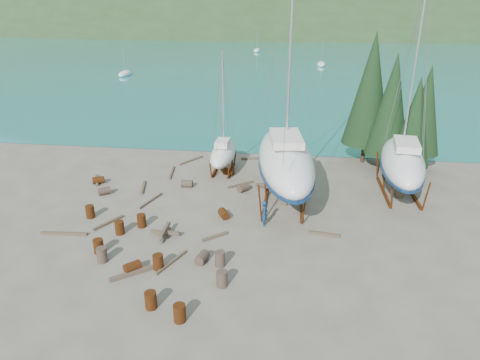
# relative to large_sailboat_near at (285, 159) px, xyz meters

# --- Properties ---
(ground) EXTENTS (600.00, 600.00, 0.00)m
(ground) POSITION_rel_large_sailboat_near_xyz_m (-4.14, -4.73, -3.25)
(ground) COLOR #595246
(ground) RESTS_ON ground
(bay_water) EXTENTS (700.00, 700.00, 0.00)m
(bay_water) POSITION_rel_large_sailboat_near_xyz_m (-4.14, 310.27, -3.24)
(bay_water) COLOR #1A7682
(bay_water) RESTS_ON ground
(far_hill) EXTENTS (800.00, 360.00, 110.00)m
(far_hill) POSITION_rel_large_sailboat_near_xyz_m (-4.14, 315.27, -3.25)
(far_hill) COLOR #24351A
(far_hill) RESTS_ON ground
(far_house_left) EXTENTS (6.60, 5.60, 5.60)m
(far_house_left) POSITION_rel_large_sailboat_near_xyz_m (-64.14, 185.27, -0.32)
(far_house_left) COLOR beige
(far_house_left) RESTS_ON ground
(far_house_center) EXTENTS (6.60, 5.60, 5.60)m
(far_house_center) POSITION_rel_large_sailboat_near_xyz_m (-24.14, 185.27, -0.32)
(far_house_center) COLOR beige
(far_house_center) RESTS_ON ground
(far_house_right) EXTENTS (6.60, 5.60, 5.60)m
(far_house_right) POSITION_rel_large_sailboat_near_xyz_m (25.86, 185.27, -0.32)
(far_house_right) COLOR beige
(far_house_right) RESTS_ON ground
(cypress_near_right) EXTENTS (3.60, 3.60, 10.00)m
(cypress_near_right) POSITION_rel_large_sailboat_near_xyz_m (8.36, 7.27, 2.54)
(cypress_near_right) COLOR black
(cypress_near_right) RESTS_ON ground
(cypress_mid_right) EXTENTS (3.06, 3.06, 8.50)m
(cypress_mid_right) POSITION_rel_large_sailboat_near_xyz_m (9.86, 5.27, 1.67)
(cypress_mid_right) COLOR black
(cypress_mid_right) RESTS_ON ground
(cypress_back_left) EXTENTS (4.14, 4.14, 11.50)m
(cypress_back_left) POSITION_rel_large_sailboat_near_xyz_m (6.86, 9.27, 3.41)
(cypress_back_left) COLOR black
(cypress_back_left) RESTS_ON ground
(cypress_far_right) EXTENTS (3.24, 3.24, 9.00)m
(cypress_far_right) POSITION_rel_large_sailboat_near_xyz_m (11.36, 8.27, 1.96)
(cypress_far_right) COLOR black
(cypress_far_right) RESTS_ON ground
(moored_boat_left) EXTENTS (2.00, 5.00, 6.05)m
(moored_boat_left) POSITION_rel_large_sailboat_near_xyz_m (-34.14, 55.27, -2.86)
(moored_boat_left) COLOR silver
(moored_boat_left) RESTS_ON ground
(moored_boat_mid) EXTENTS (2.00, 5.00, 6.05)m
(moored_boat_mid) POSITION_rel_large_sailboat_near_xyz_m (5.86, 75.27, -2.86)
(moored_boat_mid) COLOR silver
(moored_boat_mid) RESTS_ON ground
(moored_boat_far) EXTENTS (2.00, 5.00, 6.05)m
(moored_boat_far) POSITION_rel_large_sailboat_near_xyz_m (-12.14, 105.27, -2.86)
(moored_boat_far) COLOR silver
(moored_boat_far) RESTS_ON ground
(large_sailboat_near) EXTENTS (5.41, 13.21, 20.19)m
(large_sailboat_near) POSITION_rel_large_sailboat_near_xyz_m (0.00, 0.00, 0.00)
(large_sailboat_near) COLOR silver
(large_sailboat_near) RESTS_ON ground
(large_sailboat_far) EXTENTS (4.22, 10.61, 16.34)m
(large_sailboat_far) POSITION_rel_large_sailboat_near_xyz_m (8.64, 2.37, -0.58)
(large_sailboat_far) COLOR silver
(large_sailboat_far) RESTS_ON ground
(small_sailboat_shore) EXTENTS (1.98, 6.25, 9.99)m
(small_sailboat_shore) POSITION_rel_large_sailboat_near_xyz_m (-5.43, 5.26, -1.59)
(small_sailboat_shore) COLOR silver
(small_sailboat_shore) RESTS_ON ground
(worker) EXTENTS (0.42, 0.64, 1.75)m
(worker) POSITION_rel_large_sailboat_near_xyz_m (-1.10, -4.10, -2.37)
(worker) COLOR navy
(worker) RESTS_ON ground
(drum_0) EXTENTS (0.58, 0.58, 0.88)m
(drum_0) POSITION_rel_large_sailboat_near_xyz_m (-10.09, -6.43, -2.81)
(drum_0) COLOR #582F0F
(drum_0) RESTS_ON ground
(drum_1) EXTENTS (0.76, 0.99, 0.58)m
(drum_1) POSITION_rel_large_sailboat_near_xyz_m (-4.25, -8.88, -2.96)
(drum_1) COLOR #2D2823
(drum_1) RESTS_ON ground
(drum_2) EXTENTS (1.03, 0.85, 0.58)m
(drum_2) POSITION_rel_large_sailboat_near_xyz_m (-15.01, 1.22, -2.96)
(drum_2) COLOR #582F0F
(drum_2) RESTS_ON ground
(drum_3) EXTENTS (0.58, 0.58, 0.88)m
(drum_3) POSITION_rel_large_sailboat_near_xyz_m (-5.82, -13.06, -2.81)
(drum_3) COLOR #582F0F
(drum_3) RESTS_ON ground
(drum_4) EXTENTS (0.94, 0.68, 0.58)m
(drum_4) POSITION_rel_large_sailboat_near_xyz_m (-4.82, 4.46, -2.96)
(drum_4) COLOR #582F0F
(drum_4) RESTS_ON ground
(drum_5) EXTENTS (0.58, 0.58, 0.88)m
(drum_5) POSITION_rel_large_sailboat_near_xyz_m (-3.17, -9.11, -2.81)
(drum_5) COLOR #2D2823
(drum_5) RESTS_ON ground
(drum_6) EXTENTS (0.93, 1.05, 0.58)m
(drum_6) POSITION_rel_large_sailboat_near_xyz_m (-3.94, -3.37, -2.96)
(drum_6) COLOR #582F0F
(drum_6) RESTS_ON ground
(drum_7) EXTENTS (0.58, 0.58, 0.88)m
(drum_7) POSITION_rel_large_sailboat_near_xyz_m (-4.22, -13.77, -2.81)
(drum_7) COLOR #582F0F
(drum_7) RESTS_ON ground
(drum_8) EXTENTS (0.58, 0.58, 0.88)m
(drum_8) POSITION_rel_large_sailboat_near_xyz_m (-12.94, -4.56, -2.81)
(drum_8) COLOR #582F0F
(drum_8) RESTS_ON ground
(drum_9) EXTENTS (0.89, 0.60, 0.58)m
(drum_9) POSITION_rel_large_sailboat_near_xyz_m (-7.72, 1.45, -2.96)
(drum_9) COLOR #2D2823
(drum_9) RESTS_ON ground
(drum_10) EXTENTS (0.58, 0.58, 0.88)m
(drum_10) POSITION_rel_large_sailboat_near_xyz_m (-6.48, -9.85, -2.81)
(drum_10) COLOR #582F0F
(drum_10) RESTS_ON ground
(drum_11) EXTENTS (1.01, 1.05, 0.58)m
(drum_11) POSITION_rel_large_sailboat_near_xyz_m (-3.18, 1.20, -2.96)
(drum_11) COLOR #2D2823
(drum_11) RESTS_ON ground
(drum_12) EXTENTS (1.03, 1.03, 0.58)m
(drum_12) POSITION_rel_large_sailboat_near_xyz_m (-7.79, -10.29, -2.96)
(drum_12) COLOR #582F0F
(drum_12) RESTS_ON ground
(drum_13) EXTENTS (0.58, 0.58, 0.88)m
(drum_13) POSITION_rel_large_sailboat_near_xyz_m (-10.43, -8.73, -2.81)
(drum_13) COLOR #582F0F
(drum_13) RESTS_ON ground
(drum_14) EXTENTS (0.58, 0.58, 0.88)m
(drum_14) POSITION_rel_large_sailboat_near_xyz_m (-9.04, -5.34, -2.81)
(drum_14) COLOR #582F0F
(drum_14) RESTS_ON ground
(drum_15) EXTENTS (1.05, 1.00, 0.58)m
(drum_15) POSITION_rel_large_sailboat_near_xyz_m (-13.63, -0.79, -2.96)
(drum_15) COLOR #2D2823
(drum_15) RESTS_ON ground
(drum_16) EXTENTS (0.58, 0.58, 0.88)m
(drum_16) POSITION_rel_large_sailboat_near_xyz_m (-9.83, -9.59, -2.81)
(drum_16) COLOR #2D2823
(drum_16) RESTS_ON ground
(drum_17) EXTENTS (0.58, 0.58, 0.88)m
(drum_17) POSITION_rel_large_sailboat_near_xyz_m (-2.75, -10.92, -2.81)
(drum_17) COLOR #2D2823
(drum_17) RESTS_ON ground
(timber_0) EXTENTS (1.69, 2.55, 0.14)m
(timber_0) POSITION_rel_large_sailboat_near_xyz_m (-8.82, 7.41, -3.18)
(timber_0) COLOR brown
(timber_0) RESTS_ON ground
(timber_1) EXTENTS (1.97, 0.50, 0.19)m
(timber_1) POSITION_rel_large_sailboat_near_xyz_m (2.74, -4.93, -3.15)
(timber_1) COLOR brown
(timber_1) RESTS_ON ground
(timber_2) EXTENTS (1.13, 2.10, 0.19)m
(timber_2) POSITION_rel_large_sailboat_near_xyz_m (-15.35, 1.61, -3.16)
(timber_2) COLOR brown
(timber_2) RESTS_ON ground
(timber_3) EXTENTS (1.14, 2.50, 0.15)m
(timber_3) POSITION_rel_large_sailboat_near_xyz_m (-5.92, -9.26, -3.17)
(timber_3) COLOR brown
(timber_3) RESTS_ON ground
(timber_6) EXTENTS (2.12, 0.54, 0.19)m
(timber_6) POSITION_rel_large_sailboat_near_xyz_m (-3.23, 8.58, -3.15)
(timber_6) COLOR brown
(timber_6) RESTS_ON ground
(timber_7) EXTENTS (1.47, 1.29, 0.17)m
(timber_7) POSITION_rel_large_sailboat_near_xyz_m (-4.04, -6.13, -3.16)
(timber_7) COLOR brown
(timber_7) RESTS_ON ground
(timber_10) EXTENTS (1.95, 1.62, 0.16)m
(timber_10) POSITION_rel_large_sailboat_near_xyz_m (-3.53, 2.29, -3.17)
(timber_10) COLOR brown
(timber_10) RESTS_ON ground
(timber_11) EXTENTS (0.93, 2.74, 0.15)m
(timber_11) POSITION_rel_large_sailboat_near_xyz_m (-9.70, -1.59, -3.17)
(timber_11) COLOR brown
(timber_11) RESTS_ON ground
(timber_12) EXTENTS (1.30, 2.21, 0.17)m
(timber_12) POSITION_rel_large_sailboat_near_xyz_m (-11.37, -5.27, -3.16)
(timber_12) COLOR brown
(timber_12) RESTS_ON ground
(timber_14) EXTENTS (2.98, 0.39, 0.18)m
(timber_14) POSITION_rel_large_sailboat_near_xyz_m (-13.55, -7.02, -3.16)
(timber_14) COLOR brown
(timber_14) RESTS_ON ground
(timber_15) EXTENTS (0.58, 2.89, 0.15)m
(timber_15) POSITION_rel_large_sailboat_near_xyz_m (-9.75, 4.14, -3.18)
(timber_15) COLOR brown
(timber_15) RESTS_ON ground
(timber_16) EXTENTS (2.44, 2.01, 0.23)m
(timber_16) POSITION_rel_large_sailboat_near_xyz_m (-7.52, -10.47, -3.13)
(timber_16) COLOR brown
(timber_16) RESTS_ON ground
(timber_17) EXTENTS (0.76, 2.51, 0.16)m
(timber_17) POSITION_rel_large_sailboat_near_xyz_m (-11.10, 0.74, -3.17)
(timber_17) COLOR brown
(timber_17) RESTS_ON ground
(timber_pile_fore) EXTENTS (1.80, 1.80, 0.60)m
(timber_pile_fore) POSITION_rel_large_sailboat_near_xyz_m (-7.15, -6.40, -2.95)
(timber_pile_fore) COLOR brown
(timber_pile_fore) RESTS_ON ground
(timber_pile_aft) EXTENTS (1.80, 1.80, 0.60)m
(timber_pile_aft) POSITION_rel_large_sailboat_near_xyz_m (-1.40, 1.94, -2.95)
(timber_pile_aft) COLOR brown
(timber_pile_aft) RESTS_ON ground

